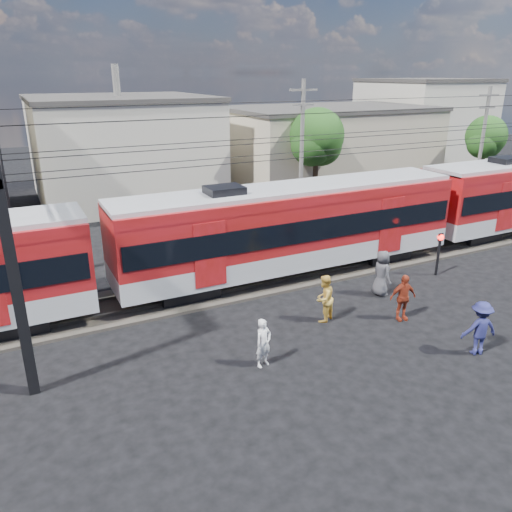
% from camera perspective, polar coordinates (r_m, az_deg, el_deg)
% --- Properties ---
extents(ground, '(120.00, 120.00, 0.00)m').
position_cam_1_polar(ground, '(16.76, 14.16, -12.19)').
color(ground, black).
rests_on(ground, ground).
extents(track_bed, '(70.00, 3.40, 0.12)m').
position_cam_1_polar(track_bed, '(22.62, 1.13, -2.56)').
color(track_bed, '#2D2823').
rests_on(track_bed, ground).
extents(rail_near, '(70.00, 0.12, 0.12)m').
position_cam_1_polar(rail_near, '(21.96, 2.04, -2.95)').
color(rail_near, '#59544C').
rests_on(rail_near, track_bed).
extents(rail_far, '(70.00, 0.12, 0.12)m').
position_cam_1_polar(rail_far, '(23.19, 0.28, -1.64)').
color(rail_far, '#59544C').
rests_on(rail_far, track_bed).
extents(commuter_train, '(50.30, 3.08, 4.17)m').
position_cam_1_polar(commuter_train, '(22.51, 4.50, 3.60)').
color(commuter_train, black).
rests_on(commuter_train, ground).
extents(catenary, '(70.00, 9.30, 7.52)m').
position_cam_1_polar(catenary, '(18.86, -22.97, 7.39)').
color(catenary, black).
rests_on(catenary, ground).
extents(building_midwest, '(12.24, 12.24, 7.30)m').
position_cam_1_polar(building_midwest, '(38.60, -15.05, 11.86)').
color(building_midwest, beige).
rests_on(building_midwest, ground).
extents(building_mideast, '(16.32, 10.20, 6.30)m').
position_cam_1_polar(building_mideast, '(42.20, 8.16, 12.31)').
color(building_mideast, '#B9AA8D').
rests_on(building_mideast, ground).
extents(building_east, '(10.20, 10.20, 8.30)m').
position_cam_1_polar(building_east, '(54.05, 18.48, 14.27)').
color(building_east, beige).
rests_on(building_east, ground).
extents(utility_pole_mid, '(1.80, 0.24, 8.50)m').
position_cam_1_polar(utility_pole_mid, '(30.22, 5.24, 11.99)').
color(utility_pole_mid, slate).
rests_on(utility_pole_mid, ground).
extents(utility_pole_east, '(1.80, 0.24, 8.00)m').
position_cam_1_polar(utility_pole_east, '(38.74, 24.42, 11.74)').
color(utility_pole_east, slate).
rests_on(utility_pole_east, ground).
extents(tree_near, '(3.82, 3.64, 6.72)m').
position_cam_1_polar(tree_near, '(34.48, 7.14, 13.14)').
color(tree_near, '#382619').
rests_on(tree_near, ground).
extents(tree_far, '(3.36, 3.12, 5.76)m').
position_cam_1_polar(tree_far, '(43.93, 24.85, 12.10)').
color(tree_far, '#382619').
rests_on(tree_far, ground).
extents(pedestrian_a, '(0.68, 0.54, 1.62)m').
position_cam_1_polar(pedestrian_a, '(15.95, 0.86, -9.89)').
color(pedestrian_a, white).
rests_on(pedestrian_a, ground).
extents(pedestrian_b, '(1.11, 1.02, 1.83)m').
position_cam_1_polar(pedestrian_b, '(18.80, 7.78, -4.83)').
color(pedestrian_b, gold).
rests_on(pedestrian_b, ground).
extents(pedestrian_c, '(1.35, 1.00, 1.87)m').
position_cam_1_polar(pedestrian_c, '(18.09, 24.20, -7.53)').
color(pedestrian_c, navy).
rests_on(pedestrian_c, ground).
extents(pedestrian_d, '(1.13, 0.62, 1.82)m').
position_cam_1_polar(pedestrian_d, '(19.51, 16.43, -4.57)').
color(pedestrian_d, '#99321B').
rests_on(pedestrian_d, ground).
extents(pedestrian_e, '(0.64, 0.97, 1.96)m').
position_cam_1_polar(pedestrian_e, '(21.39, 14.17, -1.91)').
color(pedestrian_e, '#444448').
rests_on(pedestrian_e, ground).
extents(crossing_signal, '(0.29, 0.29, 2.02)m').
position_cam_1_polar(crossing_signal, '(24.13, 20.22, 1.04)').
color(crossing_signal, black).
rests_on(crossing_signal, ground).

